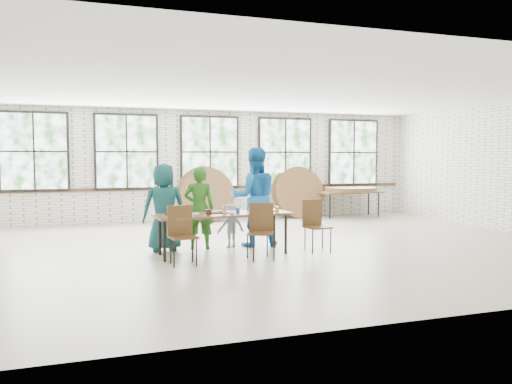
% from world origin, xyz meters
% --- Properties ---
extents(room, '(12.00, 12.00, 12.00)m').
position_xyz_m(room, '(0.00, 4.44, 1.83)').
color(room, beige).
rests_on(room, ground).
extents(dining_table, '(2.46, 1.01, 0.74)m').
position_xyz_m(dining_table, '(-0.86, -0.34, 0.69)').
color(dining_table, brown).
rests_on(dining_table, ground).
extents(chair_near_left, '(0.46, 0.45, 0.95)m').
position_xyz_m(chair_near_left, '(-1.70, -0.89, 0.56)').
color(chair_near_left, '#53371B').
rests_on(chair_near_left, ground).
extents(chair_near_right, '(0.54, 0.54, 0.95)m').
position_xyz_m(chair_near_right, '(-0.33, -0.89, 0.56)').
color(chair_near_right, '#53371B').
rests_on(chair_near_right, ground).
extents(chair_spare, '(0.48, 0.47, 0.95)m').
position_xyz_m(chair_spare, '(0.85, -0.52, 0.56)').
color(chair_spare, '#53371B').
rests_on(chair_spare, ground).
extents(adult_teal, '(0.80, 0.52, 1.62)m').
position_xyz_m(adult_teal, '(-1.81, 0.31, 0.81)').
color(adult_teal, '#1A6456').
rests_on(adult_teal, ground).
extents(adult_green, '(0.64, 0.50, 1.56)m').
position_xyz_m(adult_green, '(-1.16, 0.31, 0.78)').
color(adult_green, '#27631A').
rests_on(adult_green, ground).
extents(toddler, '(0.58, 0.38, 0.84)m').
position_xyz_m(toddler, '(-0.54, 0.31, 0.42)').
color(toddler, '#121639').
rests_on(toddler, ground).
extents(adult_blue, '(1.03, 0.86, 1.92)m').
position_xyz_m(adult_blue, '(-0.06, 0.31, 0.96)').
color(adult_blue, '#1A6DB8').
rests_on(adult_blue, ground).
extents(storage_table, '(1.82, 0.80, 0.74)m').
position_xyz_m(storage_table, '(4.04, 3.95, 0.69)').
color(storage_table, brown).
rests_on(storage_table, ground).
extents(tabletop_clutter, '(2.01, 0.58, 0.11)m').
position_xyz_m(tabletop_clutter, '(-0.75, -0.37, 0.77)').
color(tabletop_clutter, black).
rests_on(tabletop_clutter, dining_table).
extents(round_tops_stacked, '(1.50, 1.50, 0.13)m').
position_xyz_m(round_tops_stacked, '(4.04, 3.95, 0.80)').
color(round_tops_stacked, brown).
rests_on(round_tops_stacked, storage_table).
extents(round_tops_leaning, '(4.25, 0.51, 1.49)m').
position_xyz_m(round_tops_leaning, '(1.19, 4.25, 0.73)').
color(round_tops_leaning, brown).
rests_on(round_tops_leaning, ground).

